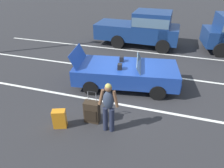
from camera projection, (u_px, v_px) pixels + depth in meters
ground_plane at (125, 86)px, 8.48m from camera, size 80.00×80.00×0.00m
lot_line_near at (116, 104)px, 7.36m from camera, size 18.00×0.12×0.01m
lot_line_mid at (132, 72)px, 9.59m from camera, size 18.00×0.12×0.01m
lot_line_far at (141, 52)px, 11.81m from camera, size 18.00×0.12×0.01m
convertible_car at (130, 73)px, 8.15m from camera, size 4.39×2.39×1.52m
suitcase_large_black at (92, 112)px, 6.37m from camera, size 0.49×0.32×1.09m
suitcase_medium_bright at (60, 119)px, 6.17m from camera, size 0.46×0.37×0.62m
traveler_person at (108, 106)px, 5.72m from camera, size 0.61×0.24×1.65m
parked_pickup_truck_near at (144, 28)px, 12.17m from camera, size 5.04×2.15×2.10m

